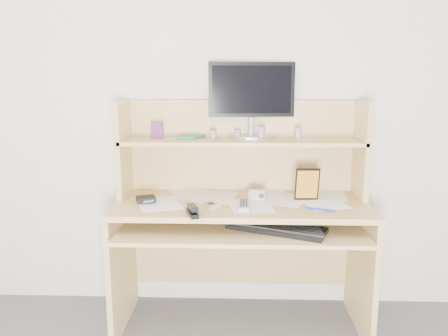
{
  "coord_description": "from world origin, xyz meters",
  "views": [
    {
      "loc": [
        -0.02,
        -0.87,
        1.4
      ],
      "look_at": [
        -0.09,
        1.43,
        0.95
      ],
      "focal_mm": 35.0,
      "sensor_mm": 36.0,
      "label": 1
    }
  ],
  "objects_px": {
    "desk": "(241,207)",
    "monitor": "(252,98)",
    "keyboard": "(276,227)",
    "tv_remote": "(244,205)",
    "game_case": "(307,184)"
  },
  "relations": [
    {
      "from": "game_case",
      "to": "monitor",
      "type": "distance_m",
      "value": 0.6
    },
    {
      "from": "game_case",
      "to": "tv_remote",
      "type": "bearing_deg",
      "value": -159.15
    },
    {
      "from": "desk",
      "to": "tv_remote",
      "type": "xyz_separation_m",
      "value": [
        0.01,
        -0.2,
        0.07
      ]
    },
    {
      "from": "keyboard",
      "to": "monitor",
      "type": "xyz_separation_m",
      "value": [
        -0.12,
        0.44,
        0.65
      ]
    },
    {
      "from": "desk",
      "to": "monitor",
      "type": "bearing_deg",
      "value": 71.33
    },
    {
      "from": "monitor",
      "to": "game_case",
      "type": "bearing_deg",
      "value": -43.89
    },
    {
      "from": "game_case",
      "to": "monitor",
      "type": "relative_size",
      "value": 0.37
    },
    {
      "from": "desk",
      "to": "monitor",
      "type": "distance_m",
      "value": 0.65
    },
    {
      "from": "desk",
      "to": "keyboard",
      "type": "xyz_separation_m",
      "value": [
        0.18,
        -0.27,
        -0.03
      ]
    },
    {
      "from": "game_case",
      "to": "monitor",
      "type": "height_order",
      "value": "monitor"
    },
    {
      "from": "tv_remote",
      "to": "monitor",
      "type": "height_order",
      "value": "monitor"
    },
    {
      "from": "keyboard",
      "to": "tv_remote",
      "type": "xyz_separation_m",
      "value": [
        -0.17,
        0.06,
        0.1
      ]
    },
    {
      "from": "tv_remote",
      "to": "monitor",
      "type": "distance_m",
      "value": 0.67
    },
    {
      "from": "tv_remote",
      "to": "game_case",
      "type": "distance_m",
      "value": 0.39
    },
    {
      "from": "keyboard",
      "to": "game_case",
      "type": "xyz_separation_m",
      "value": [
        0.18,
        0.21,
        0.18
      ]
    }
  ]
}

